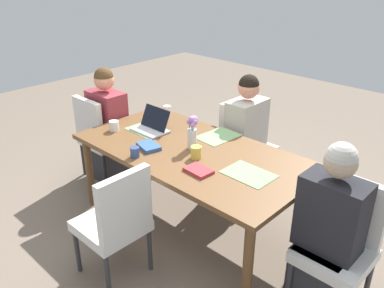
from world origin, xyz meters
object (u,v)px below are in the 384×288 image
Objects in this scene: dining_table at (192,157)px; person_head_left_left_far at (328,237)px; chair_head_right_left_near at (100,134)px; chair_far_right_near at (116,219)px; coffee_mug_centre_right at (114,126)px; book_red_cover at (198,170)px; coffee_mug_near_right at (196,152)px; chair_near_left_mid at (243,140)px; coffee_mug_centre_left at (167,110)px; coffee_mug_near_left at (135,152)px; person_head_right_left_near at (109,131)px; chair_head_left_left_far at (341,239)px; laptop_head_right_left_near at (152,126)px; book_blue_cover at (149,146)px; person_near_left_mid at (245,142)px; flower_vase at (192,131)px.

dining_table is 1.66× the size of person_head_left_left_far.
chair_head_right_left_near is 1.00× the size of chair_far_right_near.
coffee_mug_centre_right is 0.45× the size of book_red_cover.
chair_head_right_left_near is at bearing -1.63° from coffee_mug_near_right.
coffee_mug_centre_left is (0.62, 0.44, 0.28)m from chair_near_left_mid.
person_head_right_left_near is at bearing -23.86° from coffee_mug_near_left.
coffee_mug_centre_right is (0.79, 0.20, 0.12)m from dining_table.
laptop_head_right_left_near is at bearing 0.33° from chair_head_left_left_far.
chair_head_right_left_near is 1.04m from book_blue_cover.
laptop_head_right_left_near is 3.42× the size of coffee_mug_centre_left.
person_head_left_left_far reaches higher than coffee_mug_centre_right.
chair_far_right_near is 4.50× the size of book_red_cover.
chair_near_left_mid and chair_head_left_left_far have the same top height.
laptop_head_right_left_near reaches higher than coffee_mug_centre_right.
chair_far_right_near reaches higher than coffee_mug_near_left.
person_head_right_left_near is 1.33× the size of chair_far_right_near.
coffee_mug_centre_right is (0.91, 0.11, -0.00)m from coffee_mug_near_right.
coffee_mug_near_left is 0.91× the size of coffee_mug_centre_right.
chair_near_left_mid is at bearing -84.18° from book_blue_cover.
person_near_left_mid is (-1.18, -0.76, 0.00)m from person_head_right_left_near.
coffee_mug_centre_left reaches higher than coffee_mug_centre_right.
coffee_mug_near_left is 0.84× the size of coffee_mug_near_right.
chair_near_left_mid is at bearing -142.44° from chair_head_right_left_near.
laptop_head_right_left_near is (0.52, -0.01, -0.11)m from flower_vase.
book_red_cover is at bearing 137.48° from coffee_mug_near_right.
person_near_left_mid is at bearing -99.63° from coffee_mug_near_left.
person_head_right_left_near reaches higher than chair_near_left_mid.
coffee_mug_centre_left is at bearing -57.43° from chair_far_right_near.
person_near_left_mid reaches higher than laptop_head_right_left_near.
coffee_mug_near_left is 0.55m from book_red_cover.
chair_near_left_mid is 0.81m from coffee_mug_centre_left.
coffee_mug_near_left is (-0.30, 0.44, -0.00)m from laptop_head_right_left_near.
flower_vase is (0.08, -0.85, 0.39)m from chair_far_right_near.
chair_head_right_left_near is 4.50× the size of book_red_cover.
person_near_left_mid and person_head_left_left_far have the same top height.
person_head_left_left_far is 1.54m from coffee_mug_near_left.
coffee_mug_near_left is at bearing 118.60° from book_blue_cover.
person_near_left_mid is 1.52m from chair_head_left_left_far.
chair_near_left_mid is 4.50× the size of book_blue_cover.
flower_vase is 0.81m from coffee_mug_centre_right.
coffee_mug_centre_left is (0.20, -0.37, 0.00)m from laptop_head_right_left_near.
chair_near_left_mid is 1.29m from coffee_mug_near_left.
person_near_left_mid is at bearing -88.93° from flower_vase.
person_head_left_left_far is (0.06, 0.07, 0.03)m from chair_head_left_left_far.
book_red_cover is at bearing 110.18° from chair_near_left_mid.
chair_head_left_left_far is 4.50× the size of book_red_cover.
chair_head_right_left_near is at bearing 2.01° from chair_head_left_left_far.
chair_near_left_mid is 2.81× the size of laptop_head_right_left_near.
person_near_left_mid is 14.40× the size of coffee_mug_near_left.
chair_far_right_near is 1.08m from laptop_head_right_left_near.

